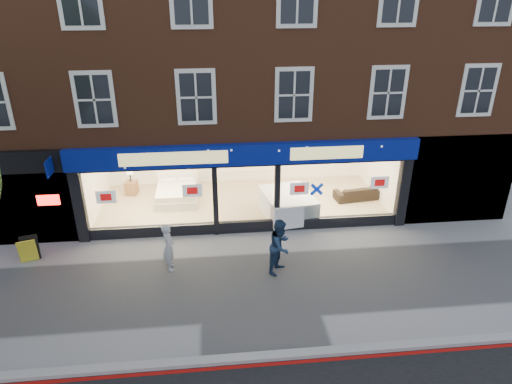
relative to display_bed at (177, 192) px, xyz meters
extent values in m
plane|color=gray|center=(2.54, -5.74, -0.41)|extent=(120.00, 120.00, 0.00)
cube|color=#8C0A07|center=(2.54, -8.84, -0.41)|extent=(60.00, 0.10, 0.01)
cube|color=gray|center=(2.54, -8.64, -0.35)|extent=(60.00, 0.25, 0.12)
cube|color=tan|center=(2.54, -0.49, -0.36)|extent=(11.00, 4.50, 0.10)
cube|color=brown|center=(2.54, 1.26, 6.24)|extent=(19.00, 8.00, 6.70)
cube|color=navy|center=(2.54, -2.86, 2.54)|extent=(11.40, 0.28, 0.70)
cube|color=black|center=(2.54, -2.66, -0.21)|extent=(11.00, 0.18, 0.40)
cube|color=black|center=(-2.96, -2.69, 0.89)|extent=(0.35, 0.30, 2.60)
cube|color=black|center=(8.04, -2.69, 0.89)|extent=(0.35, 0.30, 2.60)
cube|color=white|center=(-0.71, -2.74, 1.04)|extent=(4.20, 0.02, 2.10)
cube|color=white|center=(5.79, -2.74, 1.04)|extent=(4.20, 0.02, 2.10)
cube|color=white|center=(2.54, -2.49, 0.74)|extent=(1.80, 0.02, 2.10)
cube|color=silver|center=(2.54, 1.76, 0.89)|extent=(11.00, 0.20, 2.60)
cube|color=#FFEAC6|center=(2.54, -0.49, 2.19)|extent=(11.00, 4.50, 0.12)
cube|color=black|center=(-5.06, -2.44, 1.24)|extent=(3.80, 0.60, 3.30)
cube|color=#FF140C|center=(-3.86, -2.79, 1.19)|extent=(0.70, 0.04, 0.35)
cube|color=black|center=(10.04, -2.54, 1.24)|extent=(4.00, 0.40, 3.30)
cube|color=white|center=(0.00, -0.13, -0.15)|extent=(1.59, 1.86, 0.33)
cube|color=white|center=(0.00, -0.13, 0.13)|extent=(1.52, 1.79, 0.23)
cube|color=white|center=(0.00, 0.86, 0.24)|extent=(1.66, 0.13, 1.12)
cube|color=white|center=(-0.35, 0.54, 0.30)|extent=(0.60, 0.30, 0.11)
cube|color=white|center=(0.35, 0.53, 0.30)|extent=(0.60, 0.30, 0.11)
cube|color=brown|center=(-1.86, 0.70, -0.04)|extent=(0.53, 0.53, 0.55)
cube|color=silver|center=(4.14, -1.74, -0.17)|extent=(2.01, 2.37, 0.28)
cube|color=silver|center=(4.14, -1.74, 0.11)|extent=(2.01, 2.37, 0.28)
cube|color=silver|center=(4.14, -1.74, 0.39)|extent=(2.01, 2.37, 0.28)
imported|color=black|center=(7.12, -0.67, -0.05)|extent=(1.89, 0.95, 0.53)
cube|color=gold|center=(-4.36, -3.82, 0.00)|extent=(0.61, 0.48, 0.82)
imported|color=#ADAFB5|center=(0.03, -4.68, 0.34)|extent=(0.45, 0.61, 1.52)
imported|color=#192B46|center=(3.34, -5.14, 0.45)|extent=(1.02, 1.06, 1.73)
camera|label=1|loc=(1.42, -16.58, 7.58)|focal=32.00mm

